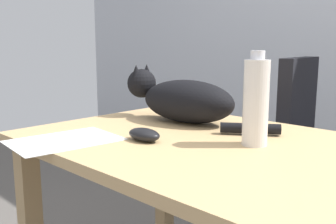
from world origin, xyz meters
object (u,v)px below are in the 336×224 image
Objects in this scene: office_chair at (324,181)px; water_bottle at (256,102)px; cat at (182,99)px; computer_mouse at (144,135)px.

water_bottle reaches higher than office_chair.
cat is 0.37m from water_bottle.
cat reaches higher than computer_mouse.
cat is at bearing 163.83° from water_bottle.
cat is at bearing -114.84° from office_chair.
office_chair is 8.60× the size of computer_mouse.
water_bottle is at bearing -16.17° from cat.
cat is 5.57× the size of computer_mouse.
office_chair is 0.98m from computer_mouse.
computer_mouse is (-0.18, -0.90, 0.33)m from office_chair.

